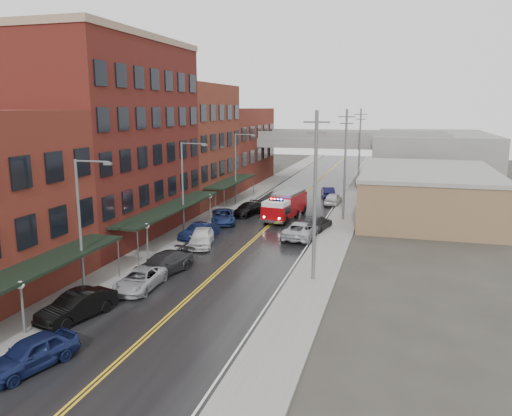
# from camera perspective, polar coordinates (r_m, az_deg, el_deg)

# --- Properties ---
(ground) EXTENTS (220.00, 220.00, 0.00)m
(ground) POSITION_cam_1_polar(r_m,az_deg,el_deg) (25.66, -16.47, -17.40)
(ground) COLOR #2D2B26
(ground) RESTS_ON ground
(road) EXTENTS (11.00, 160.00, 0.02)m
(road) POSITION_cam_1_polar(r_m,az_deg,el_deg) (51.82, 1.39, -2.15)
(road) COLOR black
(road) RESTS_ON ground
(sidewalk_left) EXTENTS (3.00, 160.00, 0.15)m
(sidewalk_left) POSITION_cam_1_polar(r_m,az_deg,el_deg) (54.04, -6.13, -1.57)
(sidewalk_left) COLOR slate
(sidewalk_left) RESTS_ON ground
(sidewalk_right) EXTENTS (3.00, 160.00, 0.15)m
(sidewalk_right) POSITION_cam_1_polar(r_m,az_deg,el_deg) (50.53, 9.43, -2.58)
(sidewalk_right) COLOR slate
(sidewalk_right) RESTS_ON ground
(curb_left) EXTENTS (0.30, 160.00, 0.15)m
(curb_left) POSITION_cam_1_polar(r_m,az_deg,el_deg) (53.45, -4.49, -1.68)
(curb_left) COLOR gray
(curb_left) RESTS_ON ground
(curb_right) EXTENTS (0.30, 160.00, 0.15)m
(curb_right) POSITION_cam_1_polar(r_m,az_deg,el_deg) (50.73, 7.58, -2.47)
(curb_right) COLOR gray
(curb_right) RESTS_ON ground
(brick_building_b) EXTENTS (9.00, 20.00, 18.00)m
(brick_building_b) POSITION_cam_1_polar(r_m,az_deg,el_deg) (49.23, -15.99, 7.30)
(brick_building_b) COLOR #531A16
(brick_building_b) RESTS_ON ground
(brick_building_c) EXTENTS (9.00, 15.00, 15.00)m
(brick_building_c) POSITION_cam_1_polar(r_m,az_deg,el_deg) (64.84, -7.75, 7.20)
(brick_building_c) COLOR brown
(brick_building_c) RESTS_ON ground
(brick_building_far) EXTENTS (9.00, 20.00, 12.00)m
(brick_building_far) POSITION_cam_1_polar(r_m,az_deg,el_deg) (81.25, -2.77, 7.07)
(brick_building_far) COLOR maroon
(brick_building_far) RESTS_ON ground
(tan_building) EXTENTS (14.00, 22.00, 5.00)m
(tan_building) POSITION_cam_1_polar(r_m,az_deg,el_deg) (59.67, 18.95, 1.48)
(tan_building) COLOR brown
(tan_building) RESTS_ON ground
(right_far_block) EXTENTS (18.00, 30.00, 8.00)m
(right_far_block) POSITION_cam_1_polar(r_m,az_deg,el_deg) (89.32, 19.37, 5.54)
(right_far_block) COLOR slate
(right_far_block) RESTS_ON ground
(awning_0) EXTENTS (2.60, 16.00, 3.09)m
(awning_0) POSITION_cam_1_polar(r_m,az_deg,el_deg) (31.70, -24.48, -6.48)
(awning_0) COLOR black
(awning_0) RESTS_ON ground
(awning_1) EXTENTS (2.60, 18.00, 3.09)m
(awning_1) POSITION_cam_1_polar(r_m,az_deg,el_deg) (47.24, -9.59, 0.06)
(awning_1) COLOR black
(awning_1) RESTS_ON ground
(awning_2) EXTENTS (2.60, 13.00, 3.09)m
(awning_2) POSITION_cam_1_polar(r_m,az_deg,el_deg) (63.25, -2.80, 3.07)
(awning_2) COLOR black
(awning_2) RESTS_ON ground
(globe_lamp_0) EXTENTS (0.44, 0.44, 3.12)m
(globe_lamp_0) POSITION_cam_1_polar(r_m,az_deg,el_deg) (29.80, -25.24, -9.03)
(globe_lamp_0) COLOR #59595B
(globe_lamp_0) RESTS_ON ground
(globe_lamp_1) EXTENTS (0.44, 0.44, 3.12)m
(globe_lamp_1) POSITION_cam_1_polar(r_m,az_deg,el_deg) (40.82, -12.36, -2.82)
(globe_lamp_1) COLOR #59595B
(globe_lamp_1) RESTS_ON ground
(globe_lamp_2) EXTENTS (0.44, 0.44, 3.12)m
(globe_lamp_2) POSITION_cam_1_polar(r_m,az_deg,el_deg) (53.25, -5.28, 0.71)
(globe_lamp_2) COLOR #59595B
(globe_lamp_2) RESTS_ON ground
(street_lamp_0) EXTENTS (2.64, 0.22, 9.00)m
(street_lamp_0) POSITION_cam_1_polar(r_m,az_deg,el_deg) (33.63, -19.20, -1.21)
(street_lamp_0) COLOR #59595B
(street_lamp_0) RESTS_ON ground
(street_lamp_1) EXTENTS (2.64, 0.22, 9.00)m
(street_lamp_1) POSITION_cam_1_polar(r_m,az_deg,el_deg) (47.37, -8.12, 2.84)
(street_lamp_1) COLOR #59595B
(street_lamp_1) RESTS_ON ground
(street_lamp_2) EXTENTS (2.64, 0.22, 9.00)m
(street_lamp_2) POSITION_cam_1_polar(r_m,az_deg,el_deg) (62.20, -2.14, 4.98)
(street_lamp_2) COLOR #59595B
(street_lamp_2) RESTS_ON ground
(utility_pole_0) EXTENTS (1.80, 0.24, 12.00)m
(utility_pole_0) POSITION_cam_1_polar(r_m,az_deg,el_deg) (34.70, 6.76, 1.62)
(utility_pole_0) COLOR #59595B
(utility_pole_0) RESTS_ON ground
(utility_pole_1) EXTENTS (1.80, 0.24, 12.00)m
(utility_pole_1) POSITION_cam_1_polar(r_m,az_deg,el_deg) (54.36, 10.15, 5.06)
(utility_pole_1) COLOR #59595B
(utility_pole_1) RESTS_ON ground
(utility_pole_2) EXTENTS (1.80, 0.24, 12.00)m
(utility_pole_2) POSITION_cam_1_polar(r_m,az_deg,el_deg) (74.21, 11.75, 6.66)
(utility_pole_2) COLOR #59595B
(utility_pole_2) RESTS_ON ground
(overpass) EXTENTS (40.00, 10.00, 7.50)m
(overpass) POSITION_cam_1_polar(r_m,az_deg,el_deg) (81.98, 7.05, 7.02)
(overpass) COLOR slate
(overpass) RESTS_ON ground
(fire_truck) EXTENTS (4.04, 8.22, 2.90)m
(fire_truck) POSITION_cam_1_polar(r_m,az_deg,el_deg) (55.17, 3.32, 0.34)
(fire_truck) COLOR #8D060A
(fire_truck) RESTS_ON ground
(parked_car_left_0) EXTENTS (3.06, 4.91, 1.56)m
(parked_car_left_0) POSITION_cam_1_polar(r_m,az_deg,el_deg) (26.72, -24.29, -14.89)
(parked_car_left_0) COLOR #111A43
(parked_car_left_0) RESTS_ON ground
(parked_car_left_1) EXTENTS (2.93, 5.16, 1.61)m
(parked_car_left_1) POSITION_cam_1_polar(r_m,az_deg,el_deg) (31.44, -19.79, -10.48)
(parked_car_left_1) COLOR black
(parked_car_left_1) RESTS_ON ground
(parked_car_left_2) EXTENTS (2.45, 4.96, 1.35)m
(parked_car_left_2) POSITION_cam_1_polar(r_m,az_deg,el_deg) (35.14, -13.13, -7.98)
(parked_car_left_2) COLOR #9B9DA3
(parked_car_left_2) RESTS_ON ground
(parked_car_left_3) EXTENTS (3.60, 5.79, 1.57)m
(parked_car_left_3) POSITION_cam_1_polar(r_m,az_deg,el_deg) (37.88, -10.56, -6.27)
(parked_car_left_3) COLOR #262629
(parked_car_left_3) RESTS_ON ground
(parked_car_left_4) EXTENTS (3.17, 5.22, 1.66)m
(parked_car_left_4) POSITION_cam_1_polar(r_m,az_deg,el_deg) (44.68, -6.26, -3.34)
(parked_car_left_4) COLOR silver
(parked_car_left_4) RESTS_ON ground
(parked_car_left_5) EXTENTS (2.88, 4.75, 1.48)m
(parked_car_left_5) POSITION_cam_1_polar(r_m,az_deg,el_deg) (47.16, -6.51, -2.67)
(parked_car_left_5) COLOR black
(parked_car_left_5) RESTS_ON ground
(parked_car_left_6) EXTENTS (4.04, 5.81, 1.47)m
(parked_car_left_6) POSITION_cam_1_polar(r_m,az_deg,el_deg) (53.32, -3.75, -0.98)
(parked_car_left_6) COLOR navy
(parked_car_left_6) RESTS_ON ground
(parked_car_left_7) EXTENTS (3.01, 5.24, 1.43)m
(parked_car_left_7) POSITION_cam_1_polar(r_m,az_deg,el_deg) (57.15, -0.99, -0.13)
(parked_car_left_7) COLOR black
(parked_car_left_7) RESTS_ON ground
(parked_car_right_0) EXTENTS (3.05, 5.93, 1.60)m
(parked_car_right_0) POSITION_cam_1_polar(r_m,az_deg,el_deg) (47.31, 5.17, -2.53)
(parked_car_right_0) COLOR #ABADB4
(parked_car_right_0) RESTS_ON ground
(parked_car_right_1) EXTENTS (3.06, 5.64, 1.55)m
(parked_car_right_1) POSITION_cam_1_polar(r_m,az_deg,el_deg) (50.47, 6.84, -1.70)
(parked_car_right_1) COLOR #2A2A2D
(parked_car_right_1) RESTS_ON ground
(parked_car_right_2) EXTENTS (2.09, 4.60, 1.53)m
(parked_car_right_2) POSITION_cam_1_polar(r_m,az_deg,el_deg) (64.06, 8.83, 1.04)
(parked_car_right_2) COLOR silver
(parked_car_right_2) RESTS_ON ground
(parked_car_right_3) EXTENTS (2.57, 4.71, 1.47)m
(parked_car_right_3) POSITION_cam_1_polar(r_m,az_deg,el_deg) (69.27, 8.21, 1.81)
(parked_car_right_3) COLOR black
(parked_car_right_3) RESTS_ON ground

